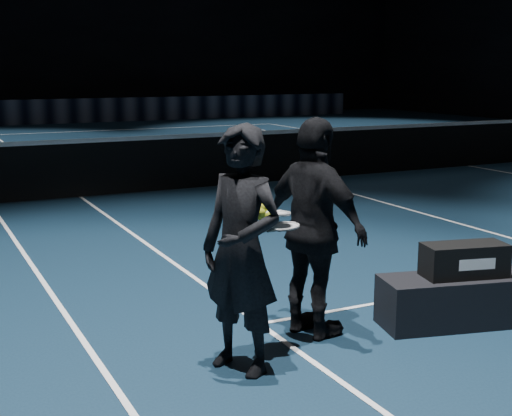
{
  "coord_description": "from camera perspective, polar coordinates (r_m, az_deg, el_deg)",
  "views": [
    {
      "loc": [
        -6.6,
        -11.35,
        2.08
      ],
      "look_at": [
        -4.42,
        -6.97,
        1.1
      ],
      "focal_mm": 50.0,
      "sensor_mm": 36.0,
      "label": 1
    }
  ],
  "objects": [
    {
      "name": "net_tape",
      "position": [
        13.18,
        3.79,
        6.19
      ],
      "size": [
        12.8,
        0.03,
        0.07
      ],
      "primitive_type": "cube",
      "color": "white",
      "rests_on": "net_mesh"
    },
    {
      "name": "racket_bag",
      "position": [
        6.01,
        16.32,
        -4.01
      ],
      "size": [
        0.73,
        0.44,
        0.27
      ],
      "primitive_type": "cube",
      "rotation": [
        0.0,
        0.0,
        -0.24
      ],
      "color": "black",
      "rests_on": "player_bench"
    },
    {
      "name": "court_lines",
      "position": [
        13.29,
        3.74,
        2.27
      ],
      "size": [
        10.98,
        23.78,
        0.01
      ],
      "primitive_type": null,
      "color": "white",
      "rests_on": "floor"
    },
    {
      "name": "player_bench",
      "position": [
        6.11,
        16.15,
        -7.07
      ],
      "size": [
        1.42,
        0.76,
        0.41
      ],
      "primitive_type": "cube",
      "rotation": [
        0.0,
        0.0,
        -0.24
      ],
      "color": "black",
      "rests_on": "floor"
    },
    {
      "name": "player_b",
      "position": [
        5.48,
        4.7,
        -1.67
      ],
      "size": [
        0.68,
        1.08,
        1.71
      ],
      "primitive_type": "imported",
      "rotation": [
        0.0,
        0.0,
        1.85
      ],
      "color": "black",
      "rests_on": "floor"
    },
    {
      "name": "racket_lower",
      "position": [
        5.15,
        2.13,
        -1.47
      ],
      "size": [
        0.71,
        0.47,
        0.03
      ],
      "primitive_type": null,
      "rotation": [
        0.0,
        0.0,
        0.41
      ],
      "color": "black",
      "rests_on": "player_a"
    },
    {
      "name": "floor",
      "position": [
        13.29,
        3.74,
        2.25
      ],
      "size": [
        36.0,
        36.0,
        0.0
      ],
      "primitive_type": "plane",
      "color": "#0D2031",
      "rests_on": "ground"
    },
    {
      "name": "tennis_balls",
      "position": [
        4.97,
        0.71,
        -0.45
      ],
      "size": [
        0.12,
        0.1,
        0.12
      ],
      "primitive_type": null,
      "color": "yellow",
      "rests_on": "racket_upper"
    },
    {
      "name": "net_mesh",
      "position": [
        13.23,
        3.76,
        4.18
      ],
      "size": [
        12.8,
        0.02,
        0.86
      ],
      "primitive_type": "cube",
      "color": "black",
      "rests_on": "floor"
    },
    {
      "name": "racket_upper",
      "position": [
        5.11,
        1.44,
        -0.4
      ],
      "size": [
        0.7,
        0.51,
        0.1
      ],
      "primitive_type": null,
      "rotation": [
        0.0,
        0.1,
        0.48
      ],
      "color": "black",
      "rests_on": "player_b"
    },
    {
      "name": "sponsor_backdrop",
      "position": [
        27.7,
        -12.67,
        7.64
      ],
      "size": [
        22.0,
        0.15,
        0.9
      ],
      "primitive_type": "cube",
      "color": "black",
      "rests_on": "floor"
    },
    {
      "name": "bag_signature",
      "position": [
        5.91,
        17.29,
        -4.33
      ],
      "size": [
        0.31,
        0.08,
        0.09
      ],
      "primitive_type": "cube",
      "rotation": [
        0.0,
        0.0,
        -0.24
      ],
      "color": "white",
      "rests_on": "racket_bag"
    },
    {
      "name": "player_a",
      "position": [
        4.83,
        -1.17,
        -3.4
      ],
      "size": [
        0.65,
        0.74,
        1.71
      ],
      "primitive_type": "imported",
      "rotation": [
        0.0,
        0.0,
        -1.09
      ],
      "color": "black",
      "rests_on": "floor"
    }
  ]
}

